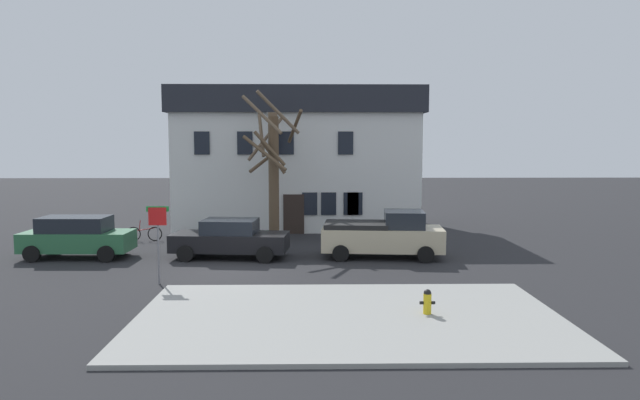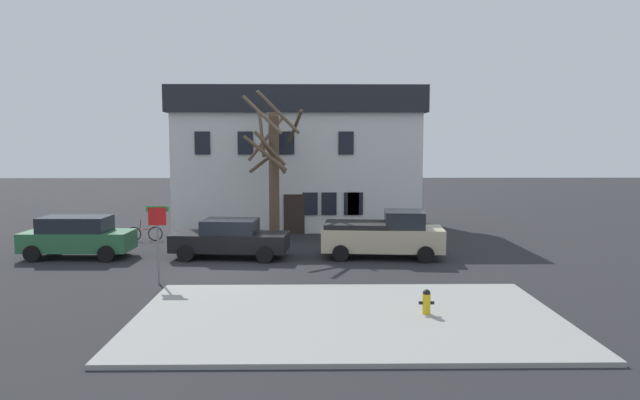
% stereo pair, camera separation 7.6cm
% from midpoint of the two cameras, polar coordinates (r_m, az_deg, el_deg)
% --- Properties ---
extents(ground_plane, '(120.00, 120.00, 0.00)m').
position_cam_midpoint_polar(ground_plane, '(22.13, -9.19, -6.91)').
color(ground_plane, '#262628').
extents(sidewalk_slab, '(11.49, 6.92, 0.12)m').
position_cam_midpoint_polar(sidewalk_slab, '(15.98, 2.71, -11.50)').
color(sidewalk_slab, '#999993').
rests_on(sidewalk_slab, ground_plane).
extents(building_main, '(13.82, 6.62, 7.82)m').
position_cam_midpoint_polar(building_main, '(33.48, -2.30, 4.22)').
color(building_main, white).
rests_on(building_main, ground_plane).
extents(tree_bare_near, '(2.83, 2.84, 7.27)m').
position_cam_midpoint_polar(tree_bare_near, '(28.57, -4.82, 3.19)').
color(tree_bare_near, brown).
rests_on(tree_bare_near, ground_plane).
extents(tree_bare_mid, '(2.90, 2.90, 6.40)m').
position_cam_midpoint_polar(tree_bare_mid, '(28.32, -4.63, 2.63)').
color(tree_bare_mid, brown).
rests_on(tree_bare_mid, ground_plane).
extents(car_green_wagon, '(4.44, 2.06, 1.74)m').
position_cam_midpoint_polar(car_green_wagon, '(26.17, -22.93, -3.34)').
color(car_green_wagon, '#2D6B42').
rests_on(car_green_wagon, ground_plane).
extents(car_black_sedan, '(4.93, 2.46, 1.62)m').
position_cam_midpoint_polar(car_black_sedan, '(24.43, -8.94, -3.78)').
color(car_black_sedan, black).
rests_on(car_black_sedan, ground_plane).
extents(pickup_truck_beige, '(5.17, 2.61, 1.97)m').
position_cam_midpoint_polar(pickup_truck_beige, '(24.37, 6.19, -3.44)').
color(pickup_truck_beige, '#C6B793').
rests_on(pickup_truck_beige, ground_plane).
extents(fire_hydrant, '(0.42, 0.22, 0.68)m').
position_cam_midpoint_polar(fire_hydrant, '(16.25, 10.41, -9.79)').
color(fire_hydrant, gold).
rests_on(fire_hydrant, sidewalk_slab).
extents(street_sign_pole, '(0.76, 0.07, 2.66)m').
position_cam_midpoint_polar(street_sign_pole, '(20.24, -15.81, -2.83)').
color(street_sign_pole, slate).
rests_on(street_sign_pole, ground_plane).
extents(bicycle_leaning, '(1.75, 0.08, 1.03)m').
position_cam_midpoint_polar(bicycle_leaning, '(29.64, -17.03, -3.20)').
color(bicycle_leaning, black).
rests_on(bicycle_leaning, ground_plane).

